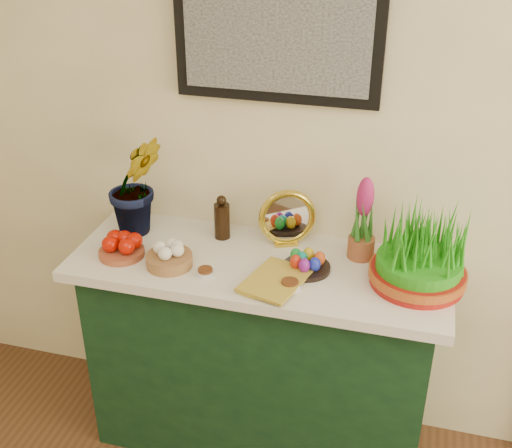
{
  "coord_description": "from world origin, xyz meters",
  "views": [
    {
      "loc": [
        0.2,
        0.05,
        2.14
      ],
      "look_at": [
        -0.32,
        1.95,
        1.07
      ],
      "focal_mm": 45.0,
      "sensor_mm": 36.0,
      "label": 1
    }
  ],
  "objects_px": {
    "wheatgrass_sabzeh": "(420,254)",
    "sideboard": "(259,358)",
    "hyacinth_green": "(135,169)",
    "mirror": "(287,218)",
    "book": "(253,273)"
  },
  "relations": [
    {
      "from": "wheatgrass_sabzeh",
      "to": "sideboard",
      "type": "bearing_deg",
      "value": 179.78
    },
    {
      "from": "hyacinth_green",
      "to": "mirror",
      "type": "xyz_separation_m",
      "value": [
        0.59,
        0.06,
        -0.16
      ]
    },
    {
      "from": "sideboard",
      "to": "book",
      "type": "xyz_separation_m",
      "value": [
        0.0,
        -0.11,
        0.48
      ]
    },
    {
      "from": "mirror",
      "to": "book",
      "type": "xyz_separation_m",
      "value": [
        -0.06,
        -0.27,
        -0.09
      ]
    },
    {
      "from": "sideboard",
      "to": "book",
      "type": "relative_size",
      "value": 5.32
    },
    {
      "from": "sideboard",
      "to": "wheatgrass_sabzeh",
      "type": "xyz_separation_m",
      "value": [
        0.57,
        -0.0,
        0.59
      ]
    },
    {
      "from": "book",
      "to": "sideboard",
      "type": "bearing_deg",
      "value": 108.06
    },
    {
      "from": "mirror",
      "to": "book",
      "type": "relative_size",
      "value": 0.91
    },
    {
      "from": "sideboard",
      "to": "mirror",
      "type": "height_order",
      "value": "mirror"
    },
    {
      "from": "mirror",
      "to": "book",
      "type": "bearing_deg",
      "value": -103.37
    },
    {
      "from": "sideboard",
      "to": "wheatgrass_sabzeh",
      "type": "bearing_deg",
      "value": -0.22
    },
    {
      "from": "mirror",
      "to": "sideboard",
      "type": "bearing_deg",
      "value": -113.77
    },
    {
      "from": "hyacinth_green",
      "to": "sideboard",
      "type": "bearing_deg",
      "value": -48.96
    },
    {
      "from": "book",
      "to": "wheatgrass_sabzeh",
      "type": "xyz_separation_m",
      "value": [
        0.56,
        0.11,
        0.1
      ]
    },
    {
      "from": "hyacinth_green",
      "to": "book",
      "type": "relative_size",
      "value": 2.19
    }
  ]
}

